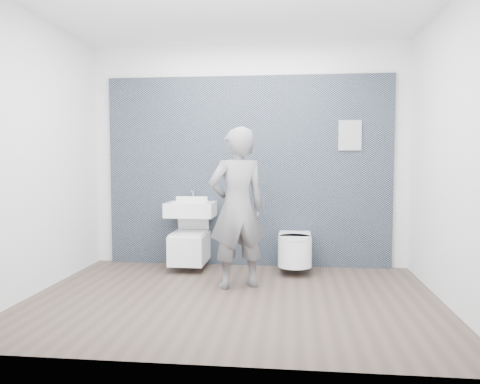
# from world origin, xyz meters

# --- Properties ---
(ground) EXTENTS (4.00, 4.00, 0.00)m
(ground) POSITION_xyz_m (0.00, 0.00, 0.00)
(ground) COLOR #4E3E34
(ground) RESTS_ON ground
(room_shell) EXTENTS (4.00, 4.00, 4.00)m
(room_shell) POSITION_xyz_m (0.00, 0.00, 1.74)
(room_shell) COLOR silver
(room_shell) RESTS_ON ground
(tile_wall) EXTENTS (3.60, 0.06, 2.40)m
(tile_wall) POSITION_xyz_m (0.00, 1.47, 0.00)
(tile_wall) COLOR black
(tile_wall) RESTS_ON ground
(washbasin) EXTENTS (0.59, 0.44, 0.44)m
(washbasin) POSITION_xyz_m (-0.69, 1.22, 0.74)
(washbasin) COLOR white
(washbasin) RESTS_ON ground
(toilet_square) EXTENTS (0.42, 0.61, 0.80)m
(toilet_square) POSITION_xyz_m (-0.69, 1.14, 0.29)
(toilet_square) COLOR white
(toilet_square) RESTS_ON ground
(toilet_rounded) EXTENTS (0.39, 0.67, 0.36)m
(toilet_rounded) POSITION_xyz_m (0.60, 1.10, 0.28)
(toilet_rounded) COLOR white
(toilet_rounded) RESTS_ON ground
(info_placard) EXTENTS (0.28, 0.03, 0.37)m
(info_placard) POSITION_xyz_m (1.26, 1.43, 0.00)
(info_placard) COLOR silver
(info_placard) RESTS_ON ground
(visitor) EXTENTS (0.73, 0.62, 1.69)m
(visitor) POSITION_xyz_m (-0.01, 0.40, 0.84)
(visitor) COLOR slate
(visitor) RESTS_ON ground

